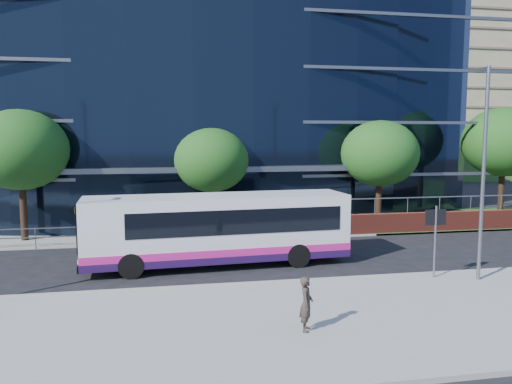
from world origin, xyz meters
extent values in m
plane|color=black|center=(0.00, 0.00, 0.00)|extent=(200.00, 200.00, 0.00)
cube|color=gray|center=(0.00, -5.00, 0.07)|extent=(80.00, 8.00, 0.15)
cube|color=gray|center=(0.00, -1.00, 0.08)|extent=(80.00, 0.25, 0.16)
cube|color=gold|center=(0.00, -0.80, 0.01)|extent=(80.00, 0.08, 0.01)
cube|color=gold|center=(0.00, -0.65, 0.01)|extent=(80.00, 0.08, 0.01)
cube|color=gray|center=(-6.00, 11.00, 0.05)|extent=(50.00, 8.00, 0.10)
cube|color=black|center=(-4.00, 24.00, 8.00)|extent=(38.00, 16.00, 16.00)
cube|color=#595E66|center=(-4.00, 9.50, 3.70)|extent=(22.00, 1.20, 0.30)
cube|color=slate|center=(-8.00, 7.00, 1.05)|extent=(24.00, 0.05, 0.05)
cube|color=slate|center=(-8.00, 7.00, 0.60)|extent=(24.00, 0.05, 0.05)
cylinder|color=slate|center=(-8.00, 7.00, 0.55)|extent=(0.04, 0.04, 1.10)
cube|color=#2D511E|center=(32.00, 56.00, 2.00)|extent=(60.00, 42.00, 4.00)
cube|color=#8B7E5C|center=(32.00, 58.00, 17.00)|extent=(50.00, 12.00, 26.00)
cylinder|color=slate|center=(4.50, -1.60, 1.55)|extent=(0.08, 0.08, 2.80)
cube|color=black|center=(4.50, -1.58, 2.50)|extent=(0.85, 0.06, 0.60)
cylinder|color=black|center=(-13.00, 9.00, 1.65)|extent=(0.36, 0.36, 3.30)
ellipsoid|color=#1F4714|center=(-13.00, 9.00, 4.88)|extent=(4.95, 4.95, 4.21)
cylinder|color=black|center=(-3.00, 9.50, 1.43)|extent=(0.36, 0.36, 2.86)
ellipsoid|color=#1F4714|center=(-3.00, 9.50, 4.23)|extent=(4.29, 4.29, 3.65)
cylinder|color=black|center=(7.00, 9.00, 1.54)|extent=(0.36, 0.36, 3.08)
ellipsoid|color=#1F4714|center=(7.00, 9.00, 4.55)|extent=(4.62, 4.62, 3.93)
cylinder|color=black|center=(16.00, 10.00, 1.76)|extent=(0.36, 0.36, 3.52)
ellipsoid|color=#1F4714|center=(16.00, 10.00, 5.20)|extent=(5.28, 5.28, 4.49)
cylinder|color=black|center=(24.00, 40.00, 1.54)|extent=(0.36, 0.36, 3.08)
ellipsoid|color=#1F4714|center=(24.00, 40.00, 4.55)|extent=(4.62, 4.62, 3.93)
cylinder|color=black|center=(40.00, 42.00, 1.43)|extent=(0.36, 0.36, 2.86)
ellipsoid|color=#1F4714|center=(40.00, 42.00, 4.23)|extent=(4.29, 4.29, 3.65)
cylinder|color=slate|center=(6.00, -2.20, 4.15)|extent=(0.14, 0.14, 8.00)
cube|color=slate|center=(6.00, -1.85, 8.05)|extent=(0.15, 0.70, 0.12)
cube|color=silver|center=(-3.45, 2.30, 1.71)|extent=(11.36, 3.24, 2.70)
cube|color=#230E3D|center=(-3.45, 2.30, 0.51)|extent=(11.39, 3.29, 0.31)
cube|color=#BF1C7A|center=(-3.45, 2.30, 0.82)|extent=(11.39, 3.29, 0.31)
cube|color=black|center=(-2.84, 2.34, 2.09)|extent=(9.13, 3.15, 1.02)
cube|color=black|center=(-9.09, 1.95, 1.84)|extent=(0.21, 2.20, 1.58)
cube|color=black|center=(-9.10, 1.95, 2.78)|extent=(0.23, 2.09, 0.41)
cube|color=yellow|center=(-9.15, 2.20, 2.78)|extent=(0.11, 1.12, 0.22)
cube|color=black|center=(-9.09, 1.95, 0.46)|extent=(0.25, 2.45, 0.24)
cylinder|color=black|center=(-7.05, 0.92, 0.51)|extent=(1.04, 0.37, 1.02)
cylinder|color=black|center=(-0.12, 1.35, 0.51)|extent=(1.04, 0.37, 1.02)
imported|color=#342B24|center=(-1.88, -5.80, 0.93)|extent=(0.54, 0.66, 1.56)
camera|label=1|loc=(-5.77, -18.82, 5.63)|focal=35.00mm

